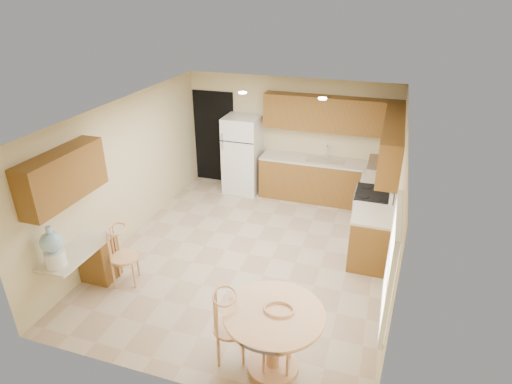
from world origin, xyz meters
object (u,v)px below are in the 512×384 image
(refrigerator, at_px, (243,155))
(water_crock, at_px, (53,248))
(dining_table, at_px, (274,332))
(stove, at_px, (372,215))
(chair_desk, at_px, (119,254))
(chair_table_b, at_px, (276,340))
(chair_table_a, at_px, (227,325))

(refrigerator, height_order, water_crock, refrigerator)
(dining_table, distance_m, water_crock, 3.10)
(stove, height_order, chair_desk, stove)
(stove, height_order, chair_table_b, stove)
(refrigerator, bearing_deg, water_crock, -103.08)
(water_crock, bearing_deg, dining_table, -1.50)
(chair_table_b, distance_m, water_crock, 3.15)
(chair_table_a, bearing_deg, water_crock, -116.46)
(dining_table, height_order, water_crock, water_crock)
(chair_table_b, bearing_deg, chair_table_a, -8.88)
(water_crock, bearing_deg, refrigerator, 76.92)
(chair_table_a, bearing_deg, chair_table_b, 66.01)
(stove, height_order, chair_table_a, stove)
(stove, distance_m, water_crock, 5.16)
(chair_table_a, height_order, chair_table_b, chair_table_a)
(stove, bearing_deg, chair_desk, -143.54)
(chair_desk, bearing_deg, water_crock, -52.48)
(dining_table, bearing_deg, refrigerator, 113.57)
(chair_desk, bearing_deg, refrigerator, 150.10)
(dining_table, distance_m, chair_table_a, 0.55)
(dining_table, bearing_deg, chair_table_b, -59.19)
(refrigerator, xyz_separation_m, chair_table_a, (1.46, -4.67, -0.27))
(stove, xyz_separation_m, chair_desk, (-3.47, -2.57, 0.11))
(stove, height_order, water_crock, water_crock)
(chair_table_a, xyz_separation_m, chair_table_b, (0.60, -0.01, -0.04))
(refrigerator, bearing_deg, dining_table, -66.43)
(dining_table, bearing_deg, chair_desk, 162.69)
(stove, relative_size, water_crock, 1.81)
(water_crock, bearing_deg, chair_table_b, -3.02)
(stove, xyz_separation_m, water_crock, (-3.92, -3.30, 0.57))
(refrigerator, bearing_deg, chair_table_b, -66.29)
(stove, relative_size, chair_table_a, 1.16)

